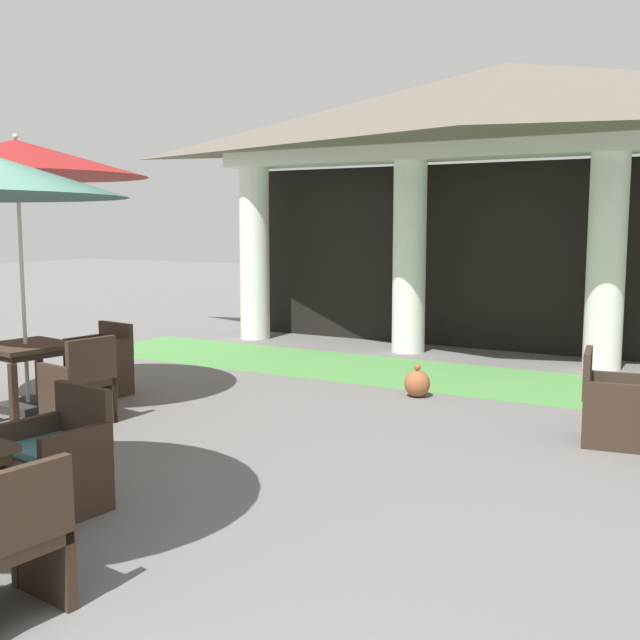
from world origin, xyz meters
TOP-DOWN VIEW (x-y plane):
  - background_pavilion at (0.00, 9.47)m, footprint 9.96×2.78m
  - lawn_strip at (0.00, 7.75)m, footprint 11.76×1.99m
  - patio_chair_near_foreground_north at (-0.97, 1.91)m, footprint 0.67×0.64m
  - patio_chair_near_foreground_east at (-0.04, 0.72)m, footprint 0.59×0.62m
  - patio_table_mid_left at (-3.57, 3.79)m, footprint 0.97×0.97m
  - patio_umbrella_mid_left at (-3.57, 3.79)m, footprint 2.71×2.71m
  - patio_chair_mid_left_east at (-2.62, 3.65)m, footprint 0.62×0.64m
  - patio_chair_mid_left_north at (-3.43, 4.75)m, footprint 0.68×0.64m
  - patio_chair_mid_right_west at (2.15, 5.60)m, footprint 0.64×0.68m
  - terracotta_urn at (-0.12, 6.48)m, footprint 0.30×0.30m

SIDE VIEW (x-z plane):
  - lawn_strip at x=0.00m, z-range 0.00..0.01m
  - terracotta_urn at x=-0.12m, z-range -0.04..0.36m
  - patio_chair_mid_right_west at x=2.15m, z-range -0.03..0.83m
  - patio_chair_near_foreground_east at x=-0.04m, z-range -0.02..0.83m
  - patio_chair_near_foreground_north at x=-0.97m, z-range -0.03..0.84m
  - patio_chair_mid_left_north at x=-3.43m, z-range -0.01..0.84m
  - patio_chair_mid_left_east at x=-2.62m, z-range -0.03..0.87m
  - patio_table_mid_left at x=-3.57m, z-range 0.26..0.99m
  - patio_umbrella_mid_left at x=-3.57m, z-range 1.20..4.15m
  - background_pavilion at x=0.00m, z-range 1.14..5.43m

